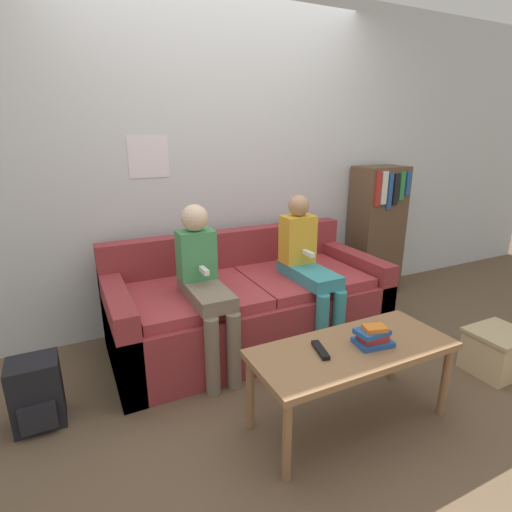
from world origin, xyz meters
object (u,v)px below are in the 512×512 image
object	(u,v)px
person_left	(204,281)
person_right	(308,265)
backpack	(37,394)
coffee_table	(352,355)
tv_remote	(320,350)
bookshelf	(376,231)
storage_box	(497,351)
couch	(248,305)

from	to	relation	value
person_left	person_right	size ratio (longest dim) A/B	0.99
person_right	backpack	xyz separation A→B (m)	(-1.80, -0.13, -0.42)
coffee_table	tv_remote	size ratio (longest dim) A/B	6.27
tv_remote	backpack	xyz separation A→B (m)	(-1.34, 0.69, -0.28)
person_left	bookshelf	bearing A→B (deg)	15.96
tv_remote	backpack	world-z (taller)	tv_remote
person_left	storage_box	distance (m)	1.98
coffee_table	storage_box	size ratio (longest dim) A/B	3.01
person_right	storage_box	bearing A→B (deg)	-44.76
person_right	bookshelf	distance (m)	1.27
coffee_table	backpack	xyz separation A→B (m)	(-1.53, 0.72, -0.22)
coffee_table	couch	bearing A→B (deg)	95.75
bookshelf	storage_box	bearing A→B (deg)	-99.05
tv_remote	couch	bearing A→B (deg)	99.81
person_right	tv_remote	size ratio (longest dim) A/B	6.29
coffee_table	storage_box	distance (m)	1.21
tv_remote	backpack	bearing A→B (deg)	166.87
couch	backpack	distance (m)	1.46
bookshelf	storage_box	distance (m)	1.55
backpack	bookshelf	bearing A→B (deg)	13.14
bookshelf	storage_box	world-z (taller)	bookshelf
person_right	backpack	world-z (taller)	person_right
bookshelf	storage_box	xyz separation A→B (m)	(-0.23, -1.46, -0.47)
tv_remote	person_right	bearing A→B (deg)	74.95
couch	person_right	world-z (taller)	person_right
person_left	backpack	distance (m)	1.11
couch	tv_remote	world-z (taller)	couch
coffee_table	backpack	bearing A→B (deg)	154.69
coffee_table	tv_remote	xyz separation A→B (m)	(-0.18, 0.03, 0.06)
coffee_table	tv_remote	bearing A→B (deg)	170.21
tv_remote	storage_box	bearing A→B (deg)	10.67
storage_box	backpack	world-z (taller)	backpack
coffee_table	tv_remote	distance (m)	0.20
person_right	backpack	size ratio (longest dim) A/B	2.86
person_left	storage_box	xyz separation A→B (m)	(1.70, -0.91, -0.47)
couch	backpack	world-z (taller)	couch
person_left	bookshelf	world-z (taller)	bookshelf
couch	storage_box	xyz separation A→B (m)	(1.29, -1.12, -0.14)
person_left	coffee_table	bearing A→B (deg)	-58.99
person_right	bookshelf	size ratio (longest dim) A/B	0.89
coffee_table	person_left	distance (m)	1.02
tv_remote	backpack	size ratio (longest dim) A/B	0.45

